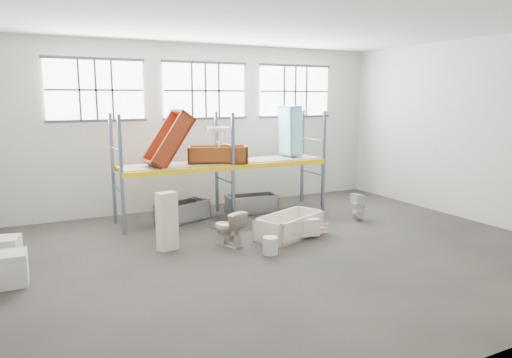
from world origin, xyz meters
TOP-DOWN VIEW (x-y plane):
  - floor at (0.00, 0.00)m, footprint 12.00×10.00m
  - ceiling at (0.00, 0.00)m, footprint 12.00×10.00m
  - wall_back at (0.00, 5.05)m, footprint 12.00×0.10m
  - wall_front at (0.00, -5.05)m, footprint 12.00×0.10m
  - wall_right at (6.05, 0.00)m, footprint 0.10×10.00m
  - window_left at (-3.20, 4.94)m, footprint 2.60×0.04m
  - window_mid at (0.00, 4.94)m, footprint 2.60×0.04m
  - window_right at (3.20, 4.94)m, footprint 2.60×0.04m
  - rack_upright_la at (-3.00, 2.90)m, footprint 0.08×0.08m
  - rack_upright_lb at (-3.00, 4.10)m, footprint 0.08×0.08m
  - rack_upright_ma at (0.00, 2.90)m, footprint 0.08×0.08m
  - rack_upright_mb at (0.00, 4.10)m, footprint 0.08×0.08m
  - rack_upright_ra at (3.00, 2.90)m, footprint 0.08×0.08m
  - rack_upright_rb at (3.00, 4.10)m, footprint 0.08×0.08m
  - rack_beam_front at (0.00, 2.90)m, footprint 6.00×0.10m
  - rack_beam_back at (0.00, 4.10)m, footprint 6.00×0.10m
  - shelf_deck at (0.00, 3.50)m, footprint 5.90×1.10m
  - wet_patch at (0.00, 2.70)m, footprint 1.80×1.80m
  - bathtub_beige at (0.66, 0.93)m, footprint 2.04×1.52m
  - cistern_spare at (0.99, 0.52)m, footprint 0.47×0.30m
  - sink_in_tub at (0.34, 0.53)m, footprint 0.53×0.53m
  - toilet_beige at (-1.01, 0.92)m, footprint 0.72×0.93m
  - cistern_tall at (-2.36, 1.25)m, footprint 0.48×0.37m
  - toilet_white at (3.15, 1.35)m, footprint 0.37×0.36m
  - steel_tub_left at (-1.28, 3.46)m, footprint 1.64×1.22m
  - steel_tub_right at (0.85, 3.50)m, footprint 1.55×0.87m
  - rust_tub_flat at (-0.24, 3.43)m, footprint 1.82×1.30m
  - rust_tub_tilted at (-1.66, 3.37)m, footprint 1.39×0.90m
  - sink_on_shelf at (-0.28, 3.21)m, footprint 0.71×0.60m
  - blue_tub_upright at (2.25, 3.64)m, footprint 0.50×0.72m
  - bucket at (-0.44, -0.06)m, footprint 0.40×0.40m
  - carton_near at (-5.57, 0.60)m, footprint 0.74×0.64m
  - carton_far at (-5.64, 2.09)m, footprint 0.72×0.72m

SIDE VIEW (x-z plane):
  - floor at x=0.00m, z-range -0.10..0.00m
  - wet_patch at x=0.00m, z-range 0.00..0.00m
  - sink_in_tub at x=0.34m, z-range 0.08..0.24m
  - bucket at x=-0.44m, z-range 0.00..0.39m
  - carton_far at x=-5.64m, z-range 0.00..0.50m
  - steel_tub_right at x=0.85m, z-range 0.00..0.54m
  - bathtub_beige at x=0.66m, z-range 0.00..0.54m
  - steel_tub_left at x=-1.28m, z-range 0.00..0.55m
  - cistern_spare at x=0.99m, z-range 0.07..0.49m
  - carton_near at x=-5.57m, z-range 0.00..0.61m
  - toilet_white at x=3.15m, z-range 0.00..0.78m
  - toilet_beige at x=-1.01m, z-range 0.00..0.84m
  - cistern_tall at x=-2.36m, z-range 0.00..1.32m
  - rack_upright_la at x=-3.00m, z-range 0.00..3.00m
  - rack_upright_lb at x=-3.00m, z-range 0.00..3.00m
  - rack_upright_ma at x=0.00m, z-range 0.00..3.00m
  - rack_upright_mb at x=0.00m, z-range 0.00..3.00m
  - rack_upright_ra at x=3.00m, z-range 0.00..3.00m
  - rack_upright_rb at x=3.00m, z-range 0.00..3.00m
  - rack_beam_front at x=0.00m, z-range 1.43..1.57m
  - rack_beam_back at x=0.00m, z-range 1.43..1.57m
  - shelf_deck at x=0.00m, z-range 1.57..1.59m
  - rust_tub_flat at x=-0.24m, z-range 1.59..2.05m
  - sink_on_shelf at x=-0.28m, z-range 1.82..2.37m
  - rust_tub_tilted at x=-1.66m, z-range 1.49..3.10m
  - blue_tub_upright at x=2.25m, z-range 1.63..3.16m
  - wall_back at x=0.00m, z-range 0.00..5.00m
  - wall_front at x=0.00m, z-range 0.00..5.00m
  - wall_right at x=6.05m, z-range 0.00..5.00m
  - window_left at x=-3.20m, z-range 2.80..4.40m
  - window_mid at x=0.00m, z-range 2.80..4.40m
  - window_right at x=3.20m, z-range 2.80..4.40m
  - ceiling at x=0.00m, z-range 5.00..5.10m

